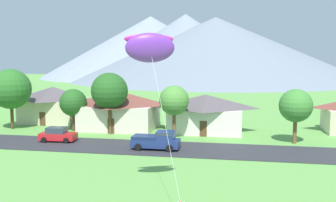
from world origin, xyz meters
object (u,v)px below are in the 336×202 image
Objects in this scene: house_left_center at (120,109)px; parked_car_red_mid_west at (58,135)px; house_right_center at (53,104)px; pickup_truck_navy_west_side at (157,140)px; tree_near_right at (174,101)px; tree_far_right at (109,91)px; tree_near_left at (73,103)px; kite_flyer_with_kite at (150,49)px; house_rightmost at (206,112)px; tree_right_of_center at (11,89)px; tree_left_of_center at (296,106)px.

parked_car_red_mid_west is (-4.59, -9.72, -1.85)m from house_left_center.
house_right_center is (-11.71, 3.45, 0.10)m from house_left_center.
house_left_center is 13.93m from pickup_truck_navy_west_side.
tree_near_right is 8.82m from tree_far_right.
house_left_center is at bearing 27.76° from tree_near_left.
kite_flyer_with_kite is (10.44, -21.80, 4.95)m from tree_far_right.
house_right_center reaches higher than house_rightmost.
parked_car_red_mid_west is at bearing 171.99° from pickup_truck_navy_west_side.
tree_right_of_center is 24.34m from pickup_truck_navy_west_side.
pickup_truck_navy_west_side is (19.46, -14.90, -1.76)m from house_right_center.
house_rightmost is at bearing 86.26° from kite_flyer_with_kite.
house_left_center is at bearing 111.88° from kite_flyer_with_kite.
house_right_center is 1.10× the size of tree_right_of_center.
tree_near_left is 0.49× the size of kite_flyer_with_kite.
tree_far_right is 1.54× the size of pickup_truck_navy_west_side.
parked_car_red_mid_west is 0.82× the size of pickup_truck_navy_west_side.
house_right_center is at bearing 65.77° from tree_right_of_center.
house_left_center reaches higher than pickup_truck_navy_west_side.
tree_far_right reaches higher than tree_left_of_center.
tree_near_right is (8.60, -5.28, 1.96)m from house_left_center.
pickup_truck_navy_west_side is (-4.29, -11.27, -1.54)m from house_rightmost.
pickup_truck_navy_west_side is at bearing -43.60° from tree_far_right.
tree_right_of_center is at bearing 159.47° from pickup_truck_navy_west_side.
tree_near_right reaches higher than house_right_center.
house_right_center is 1.40× the size of tree_near_right.
tree_near_right is 14.43m from parked_car_red_mid_west.
tree_far_right is at bearing -3.66° from tree_right_of_center.
parked_car_red_mid_west is at bearing -171.42° from tree_left_of_center.
tree_right_of_center is 34.16m from kite_flyer_with_kite.
tree_far_right reaches higher than tree_near_left.
tree_near_left is 0.87× the size of tree_near_right.
parked_car_red_mid_west is at bearing 132.91° from kite_flyer_with_kite.
parked_car_red_mid_west is at bearing -81.69° from tree_near_left.
tree_near_right is (-14.21, 0.30, 0.27)m from tree_left_of_center.
house_left_center is at bearing 64.71° from parked_car_red_mid_west.
tree_far_right reaches higher than house_right_center.
tree_far_right is (5.50, -1.06, 1.74)m from tree_near_left.
pickup_truck_navy_west_side is at bearing -110.82° from house_rightmost.
tree_far_right is 11.72m from pickup_truck_navy_west_side.
tree_near_left is (6.13, -6.39, 1.02)m from house_right_center.
kite_flyer_with_kite is (22.07, -29.25, 7.71)m from house_right_center.
house_right_center is at bearing 127.04° from kite_flyer_with_kite.
tree_far_right is 24.67m from kite_flyer_with_kite.
tree_near_right is (14.18, -2.34, 0.84)m from tree_near_left.
house_left_center is 15.24m from tree_right_of_center.
tree_left_of_center is at bearing 21.30° from pickup_truck_navy_west_side.
house_left_center is 23.54m from tree_left_of_center.
house_right_center reaches higher than house_left_center.
tree_right_of_center reaches higher than pickup_truck_navy_west_side.
kite_flyer_with_kite reaches higher than house_right_center.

